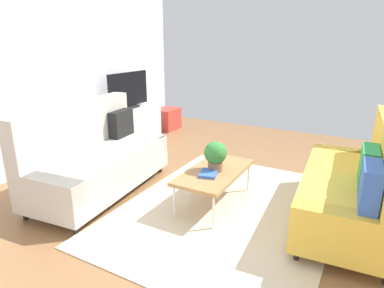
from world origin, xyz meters
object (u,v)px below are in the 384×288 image
at_px(couch_beige, 96,158).
at_px(couch_green, 356,185).
at_px(vase_1, 110,107).
at_px(potted_plant, 215,155).
at_px(vase_0, 104,110).
at_px(coffee_table, 215,172).
at_px(bottle_0, 120,106).
at_px(table_book_0, 209,173).
at_px(bottle_1, 123,104).
at_px(storage_trunk, 167,119).
at_px(tv, 129,91).
at_px(tv_console, 130,125).

height_order(couch_beige, couch_green, same).
bearing_deg(vase_1, potted_plant, -112.33).
bearing_deg(vase_0, couch_green, -98.45).
bearing_deg(vase_0, coffee_table, -109.33).
bearing_deg(bottle_0, table_book_0, -118.94).
height_order(potted_plant, bottle_1, bottle_1).
bearing_deg(table_book_0, vase_1, 64.72).
height_order(couch_beige, potted_plant, couch_beige).
xyz_separation_m(couch_green, vase_0, (0.58, 3.89, 0.25)).
relative_size(storage_trunk, vase_1, 3.17).
xyz_separation_m(couch_green, storage_trunk, (2.26, 3.74, -0.23)).
xyz_separation_m(storage_trunk, vase_1, (-1.53, 0.15, 0.50)).
bearing_deg(couch_green, bottle_0, 73.03).
xyz_separation_m(potted_plant, table_book_0, (-0.15, 0.01, -0.17)).
relative_size(couch_beige, table_book_0, 8.23).
relative_size(table_book_0, vase_1, 1.46).
bearing_deg(bottle_0, vase_1, 148.91).
relative_size(potted_plant, vase_1, 2.07).
bearing_deg(table_book_0, bottle_0, 61.06).
bearing_deg(bottle_0, tv, 4.02).
height_order(coffee_table, tv, tv).
distance_m(tv_console, bottle_1, 0.47).
bearing_deg(vase_1, tv, -9.17).
height_order(vase_1, bottle_1, bottle_1).
height_order(storage_trunk, vase_1, vase_1).
xyz_separation_m(storage_trunk, bottle_0, (-1.38, 0.06, 0.51)).
distance_m(tv_console, table_book_0, 2.90).
distance_m(potted_plant, bottle_0, 2.66).
bearing_deg(coffee_table, couch_beige, 105.49).
bearing_deg(vase_1, coffee_table, -112.30).
bearing_deg(coffee_table, storage_trunk, 42.32).
distance_m(vase_0, bottle_1, 0.41).
distance_m(tv_console, tv, 0.63).
distance_m(coffee_table, vase_1, 2.69).
height_order(coffee_table, potted_plant, potted_plant).
distance_m(couch_beige, storage_trunk, 3.08).
bearing_deg(bottle_1, storage_trunk, -2.69).
relative_size(vase_0, vase_1, 0.74).
bearing_deg(storage_trunk, couch_green, -121.12).
xyz_separation_m(tv_console, potted_plant, (-1.45, -2.42, 0.29)).
bearing_deg(vase_1, bottle_1, -19.47).
height_order(tv, bottle_0, tv).
height_order(couch_green, coffee_table, couch_green).
bearing_deg(couch_beige, tv, -157.94).
bearing_deg(coffee_table, bottle_1, 61.96).
xyz_separation_m(potted_plant, bottle_0, (1.17, 2.38, 0.12)).
bearing_deg(couch_beige, vase_1, -149.24).
relative_size(coffee_table, bottle_1, 4.85).
height_order(vase_0, bottle_1, bottle_1).
bearing_deg(couch_green, tv, 69.12).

